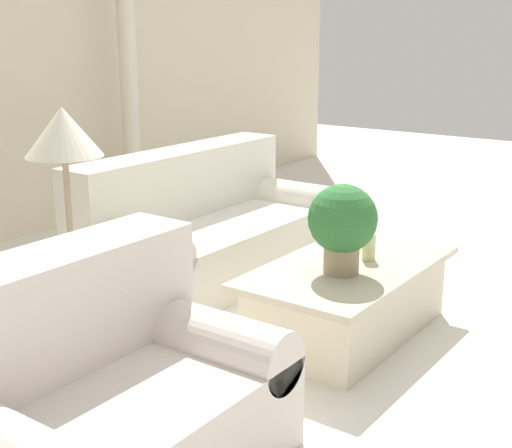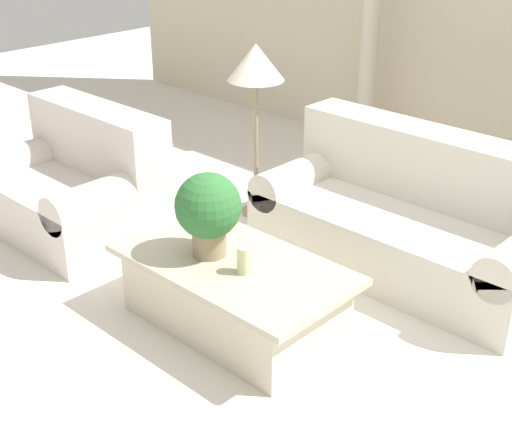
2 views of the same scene
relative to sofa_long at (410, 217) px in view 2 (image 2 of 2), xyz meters
name	(u,v)px [view 2 (image 2 of 2)]	position (x,y,z in m)	size (l,w,h in m)	color
ground_plane	(290,311)	(-0.18, -1.03, -0.35)	(16.00, 16.00, 0.00)	silver
sofa_long	(410,217)	(0.00, 0.00, 0.00)	(2.03, 0.95, 0.91)	beige
loveseat	(76,183)	(-2.16, -1.24, 0.00)	(1.36, 0.95, 0.91)	silver
coffee_table	(234,293)	(-0.33, -1.38, -0.13)	(1.42, 0.79, 0.44)	beige
potted_plant	(208,209)	(-0.49, -1.41, 0.38)	(0.39, 0.39, 0.51)	#937F60
pillar_candle	(244,260)	(-0.19, -1.43, 0.17)	(0.08, 0.08, 0.16)	beige
floor_lamp	(256,69)	(-1.33, -0.13, 0.82)	(0.43, 0.43, 1.36)	gray
column_left	(371,27)	(-1.54, 1.62, 0.86)	(0.23, 0.23, 2.38)	beige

